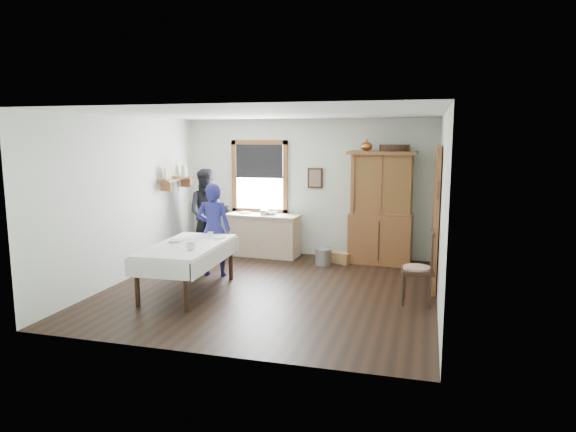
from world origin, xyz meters
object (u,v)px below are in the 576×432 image
Objects in this scene: wicker_basket at (342,257)px; figure_dark at (209,216)px; china_hutch at (381,208)px; dining_table at (188,268)px; pail at (323,257)px; woman_blue at (214,233)px; spindle_chair at (418,267)px; work_counter at (263,235)px.

wicker_basket is 2.73m from figure_dark.
china_hutch is 3.80m from dining_table.
figure_dark is (-2.63, -0.16, 0.70)m from wicker_basket.
woman_blue reaches higher than pail.
spindle_chair is 0.66× the size of figure_dark.
wicker_basket is at bearing -16.01° from figure_dark.
woman_blue is at bearing 165.78° from spindle_chair.
dining_table is 5.33× the size of wicker_basket.
dining_table is 3.42m from spindle_chair.
wicker_basket is 0.24× the size of woman_blue.
wicker_basket is at bearing -153.36° from woman_blue.
woman_blue reaches higher than wicker_basket.
spindle_chair is 3.42× the size of pail.
dining_table is at bearing 80.24° from woman_blue.
figure_dark is at bearing 106.20° from dining_table.
china_hutch is 3.35m from figure_dark.
work_counter is 0.70× the size of china_hutch.
dining_table is at bearing -93.21° from figure_dark.
pail is at bearing -152.98° from china_hutch.
dining_table is at bearing -128.81° from wicker_basket.
pail is at bearing 52.58° from dining_table.
china_hutch is at bearing 14.62° from wicker_basket.
figure_dark is (-0.67, 1.29, 0.07)m from woman_blue.
wicker_basket is (0.30, 0.26, -0.05)m from pail.
spindle_chair is at bearing -46.07° from pail.
china_hutch reaches higher than figure_dark.
dining_table is (-2.66, -2.62, -0.68)m from china_hutch.
china_hutch is 3.13m from woman_blue.
dining_table is 1.76× the size of spindle_chair.
work_counter is at bearing -177.02° from china_hutch.
wicker_basket is at bearing 120.75° from spindle_chair.
figure_dark is at bearing -157.90° from work_counter.
dining_table reaches higher than wicker_basket.
work_counter is at bearing 161.43° from pail.
figure_dark is (-0.66, 2.29, 0.43)m from dining_table.
work_counter is 0.99× the size of woman_blue.
china_hutch is at bearing 104.06° from spindle_chair.
china_hutch is at bearing 24.13° from pail.
china_hutch is at bearing 4.04° from work_counter.
china_hutch is 2.41m from spindle_chair.
spindle_chair is at bearing 160.13° from woman_blue.
wicker_basket is (-0.70, -0.18, -0.95)m from china_hutch.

